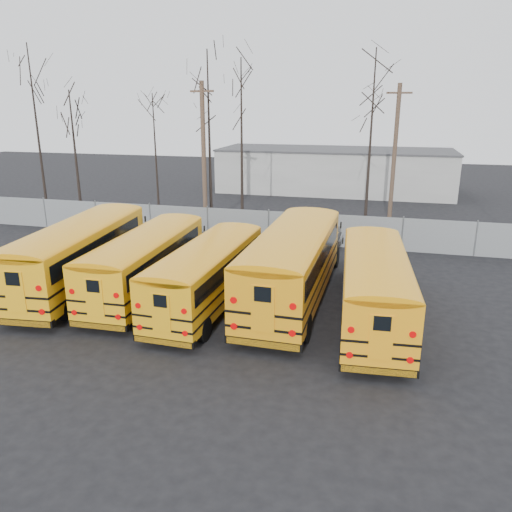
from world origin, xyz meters
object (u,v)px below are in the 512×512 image
(bus_a, at_px, (81,249))
(bus_b, at_px, (148,258))
(bus_d, at_px, (294,259))
(utility_pole_right, at_px, (394,154))
(utility_pole_left, at_px, (204,155))
(bus_c, at_px, (209,269))
(bus_e, at_px, (375,281))

(bus_a, relative_size, bus_b, 1.11)
(bus_d, distance_m, utility_pole_right, 17.28)
(utility_pole_left, bearing_deg, bus_b, -70.40)
(bus_a, height_order, bus_d, bus_d)
(bus_a, distance_m, utility_pole_right, 22.44)
(bus_c, bearing_deg, bus_a, 176.69)
(bus_a, bearing_deg, bus_e, -8.35)
(utility_pole_left, bearing_deg, bus_a, -85.55)
(utility_pole_right, bearing_deg, bus_a, -134.99)
(bus_b, height_order, utility_pole_right, utility_pole_right)
(bus_e, height_order, utility_pole_left, utility_pole_left)
(bus_c, bearing_deg, bus_e, 2.17)
(bus_b, height_order, bus_e, bus_e)
(bus_b, xyz_separation_m, utility_pole_left, (-1.79, 12.45, 3.30))
(bus_b, bearing_deg, utility_pole_right, 56.81)
(bus_c, distance_m, bus_e, 6.80)
(bus_d, relative_size, bus_e, 1.12)
(bus_c, bearing_deg, bus_b, 169.56)
(bus_c, height_order, utility_pole_right, utility_pole_right)
(bus_b, xyz_separation_m, bus_c, (3.17, -0.70, -0.06))
(utility_pole_left, xyz_separation_m, utility_pole_right, (12.40, 4.77, -0.04))
(bus_c, relative_size, utility_pole_right, 1.05)
(bus_e, relative_size, utility_pole_right, 1.11)
(bus_c, bearing_deg, utility_pole_right, 69.47)
(utility_pole_left, bearing_deg, utility_pole_right, 32.48)
(bus_a, distance_m, bus_d, 9.88)
(bus_c, distance_m, utility_pole_left, 14.44)
(bus_a, bearing_deg, bus_b, -4.20)
(bus_d, bearing_deg, utility_pole_right, 77.14)
(bus_e, bearing_deg, bus_b, 172.00)
(utility_pole_right, bearing_deg, utility_pole_left, -165.10)
(bus_a, relative_size, bus_e, 1.09)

